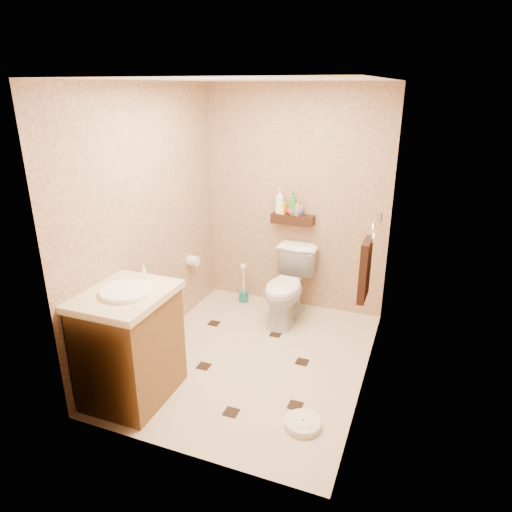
% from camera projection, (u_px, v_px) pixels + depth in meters
% --- Properties ---
extents(ground, '(2.50, 2.50, 0.00)m').
position_uv_depth(ground, '(253.00, 358.00, 4.20)').
color(ground, beige).
rests_on(ground, ground).
extents(wall_back, '(2.00, 0.04, 2.40)m').
position_uv_depth(wall_back, '(295.00, 201.00, 4.87)').
color(wall_back, tan).
rests_on(wall_back, ground).
extents(wall_front, '(2.00, 0.04, 2.40)m').
position_uv_depth(wall_front, '(174.00, 295.00, 2.69)').
color(wall_front, tan).
rests_on(wall_front, ground).
extents(wall_left, '(0.04, 2.50, 2.40)m').
position_uv_depth(wall_left, '(150.00, 222.00, 4.12)').
color(wall_left, tan).
rests_on(wall_left, ground).
extents(wall_right, '(0.04, 2.50, 2.40)m').
position_uv_depth(wall_right, '(375.00, 249.00, 3.44)').
color(wall_right, tan).
rests_on(wall_right, ground).
extents(ceiling, '(2.00, 2.50, 0.02)m').
position_uv_depth(ceiling, '(252.00, 79.00, 3.36)').
color(ceiling, white).
rests_on(ceiling, wall_back).
extents(wall_shelf, '(0.46, 0.14, 0.10)m').
position_uv_depth(wall_shelf, '(293.00, 219.00, 4.87)').
color(wall_shelf, '#33180E').
rests_on(wall_shelf, wall_back).
extents(floor_accents, '(1.29, 1.34, 0.01)m').
position_uv_depth(floor_accents, '(253.00, 363.00, 4.12)').
color(floor_accents, black).
rests_on(floor_accents, ground).
extents(toilet, '(0.45, 0.76, 0.77)m').
position_uv_depth(toilet, '(288.00, 287.00, 4.77)').
color(toilet, white).
rests_on(toilet, ground).
extents(vanity, '(0.62, 0.75, 1.05)m').
position_uv_depth(vanity, '(130.00, 344.00, 3.55)').
color(vanity, brown).
rests_on(vanity, ground).
extents(bathroom_scale, '(0.35, 0.35, 0.05)m').
position_uv_depth(bathroom_scale, '(303.00, 423.00, 3.35)').
color(bathroom_scale, white).
rests_on(bathroom_scale, ground).
extents(toilet_brush, '(0.11, 0.11, 0.47)m').
position_uv_depth(toilet_brush, '(244.00, 288.00, 5.26)').
color(toilet_brush, '#1A6866').
rests_on(toilet_brush, ground).
extents(towel_ring, '(0.12, 0.30, 0.76)m').
position_uv_depth(towel_ring, '(366.00, 267.00, 3.78)').
color(towel_ring, silver).
rests_on(towel_ring, wall_right).
extents(toilet_paper, '(0.12, 0.11, 0.12)m').
position_uv_depth(toilet_paper, '(193.00, 261.00, 4.88)').
color(toilet_paper, white).
rests_on(toilet_paper, wall_left).
extents(bottle_a, '(0.14, 0.14, 0.27)m').
position_uv_depth(bottle_a, '(280.00, 201.00, 4.85)').
color(bottle_a, white).
rests_on(bottle_a, wall_shelf).
extents(bottle_b, '(0.09, 0.09, 0.18)m').
position_uv_depth(bottle_b, '(282.00, 205.00, 4.86)').
color(bottle_b, yellow).
rests_on(bottle_b, wall_shelf).
extents(bottle_c, '(0.14, 0.14, 0.13)m').
position_uv_depth(bottle_c, '(291.00, 209.00, 4.83)').
color(bottle_c, red).
rests_on(bottle_c, wall_shelf).
extents(bottle_d, '(0.09, 0.09, 0.24)m').
position_uv_depth(bottle_d, '(293.00, 204.00, 4.81)').
color(bottle_d, '#35842C').
rests_on(bottle_d, wall_shelf).
extents(bottle_e, '(0.11, 0.11, 0.17)m').
position_uv_depth(bottle_e, '(298.00, 207.00, 4.80)').
color(bottle_e, '#F48851').
rests_on(bottle_e, wall_shelf).
extents(bottle_f, '(0.11, 0.11, 0.14)m').
position_uv_depth(bottle_f, '(299.00, 209.00, 4.80)').
color(bottle_f, '#4F4DC2').
rests_on(bottle_f, wall_shelf).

